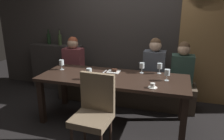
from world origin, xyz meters
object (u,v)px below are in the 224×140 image
at_px(wine_glass_near_left, 142,66).
at_px(fork_on_table, 105,71).
at_px(espresso_cup, 153,86).
at_px(dessert_plate, 114,71).
at_px(diner_far_end, 182,65).
at_px(wine_bottle_pale_label, 60,39).
at_px(banquette_bench, 124,91).
at_px(wine_glass_far_right, 160,66).
at_px(wine_glass_near_right, 62,63).
at_px(dining_table, 113,82).
at_px(chair_near_side, 94,109).
at_px(wine_bottle_dark_red, 49,39).
at_px(wine_glass_center_front, 167,73).
at_px(diner_bearded, 154,62).
at_px(wine_glass_center_back, 89,72).
at_px(diner_redhead, 73,57).

height_order(wine_glass_near_left, fork_on_table, wine_glass_near_left).
xyz_separation_m(espresso_cup, dessert_plate, (-0.67, 0.50, -0.01)).
xyz_separation_m(diner_far_end, wine_bottle_pale_label, (-2.43, 0.33, 0.27)).
bearing_deg(banquette_bench, wine_glass_far_right, -28.76).
bearing_deg(wine_bottle_pale_label, wine_glass_far_right, -18.15).
height_order(wine_glass_near_right, fork_on_table, wine_glass_near_right).
bearing_deg(wine_glass_far_right, dining_table, -151.77).
height_order(diner_far_end, wine_bottle_pale_label, wine_bottle_pale_label).
bearing_deg(banquette_bench, chair_near_side, -91.02).
height_order(dining_table, wine_bottle_dark_red, wine_bottle_dark_red).
relative_size(banquette_bench, wine_glass_center_front, 15.24).
bearing_deg(diner_bearded, dining_table, -128.20).
xyz_separation_m(wine_bottle_dark_red, dessert_plate, (1.68, -0.85, -0.32)).
distance_m(wine_glass_far_right, wine_glass_near_right, 1.57).
height_order(dining_table, espresso_cup, espresso_cup).
bearing_deg(fork_on_table, wine_bottle_dark_red, 153.25).
bearing_deg(dining_table, fork_on_table, 135.22).
bearing_deg(dessert_plate, fork_on_table, -169.57).
height_order(wine_bottle_dark_red, wine_glass_center_back, wine_bottle_dark_red).
bearing_deg(wine_glass_near_right, chair_near_side, -43.01).
relative_size(banquette_bench, diner_bearded, 3.17).
height_order(chair_near_side, espresso_cup, chair_near_side).
distance_m(chair_near_side, diner_redhead, 1.75).
xyz_separation_m(dining_table, wine_bottle_pale_label, (-1.45, 1.03, 0.42)).
xyz_separation_m(wine_bottle_dark_red, espresso_cup, (2.34, -1.35, -0.30)).
relative_size(chair_near_side, espresso_cup, 8.17).
relative_size(banquette_bench, fork_on_table, 14.71).
distance_m(wine_glass_near_left, espresso_cup, 0.63).
bearing_deg(dessert_plate, wine_glass_far_right, 10.31).
height_order(dining_table, diner_redhead, diner_redhead).
height_order(wine_bottle_dark_red, fork_on_table, wine_bottle_dark_red).
xyz_separation_m(dining_table, diner_redhead, (-1.00, 0.71, 0.15)).
relative_size(diner_redhead, espresso_cup, 6.17).
xyz_separation_m(chair_near_side, wine_glass_far_right, (0.67, 1.07, 0.30)).
bearing_deg(diner_redhead, wine_glass_near_left, -16.77).
bearing_deg(banquette_bench, diner_far_end, 0.30).
height_order(diner_redhead, wine_glass_far_right, diner_redhead).
height_order(wine_glass_near_right, wine_glass_center_front, same).
bearing_deg(wine_bottle_pale_label, wine_bottle_dark_red, 172.76).
xyz_separation_m(diner_far_end, wine_glass_near_left, (-0.61, -0.41, 0.05)).
bearing_deg(diner_redhead, wine_glass_center_back, -52.71).
height_order(banquette_bench, wine_glass_near_right, wine_glass_near_right).
distance_m(chair_near_side, wine_bottle_dark_red, 2.52).
distance_m(diner_bearded, dessert_plate, 0.74).
height_order(diner_redhead, wine_glass_near_left, diner_redhead).
bearing_deg(espresso_cup, diner_redhead, 148.30).
bearing_deg(wine_glass_center_front, dessert_plate, 168.31).
distance_m(wine_glass_far_right, wine_glass_center_back, 1.09).
bearing_deg(wine_bottle_pale_label, chair_near_side, -50.97).
bearing_deg(fork_on_table, wine_glass_center_front, -5.55).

